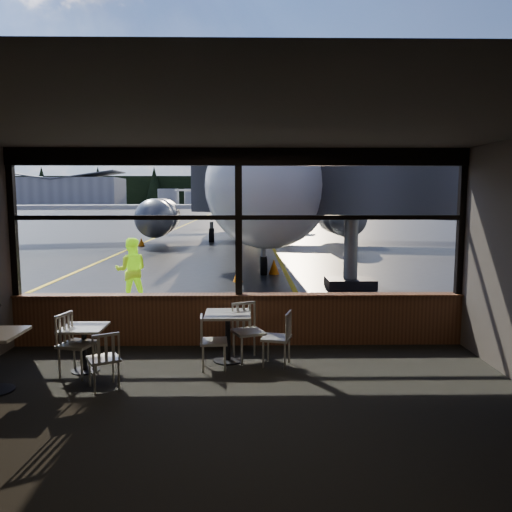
{
  "coord_description": "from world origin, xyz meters",
  "views": [
    {
      "loc": [
        0.16,
        -8.79,
        2.65
      ],
      "look_at": [
        0.32,
        1.0,
        1.5
      ],
      "focal_mm": 35.0,
      "sensor_mm": 36.0,
      "label": 1
    }
  ],
  "objects_px": {
    "jet_bridge": "(368,212)",
    "cafe_table_near": "(228,337)",
    "cone_extra": "(238,275)",
    "chair_near_e": "(276,339)",
    "cafe_table_mid": "(85,349)",
    "chair_near_w": "(214,342)",
    "chair_mid_s": "(104,360)",
    "cone_nose": "(274,267)",
    "airliner": "(250,148)",
    "chair_mid_w": "(77,345)",
    "ground_crew": "(131,270)",
    "cone_wing": "(141,242)",
    "chair_near_n": "(248,333)"
  },
  "relations": [
    {
      "from": "jet_bridge",
      "to": "cafe_table_near",
      "type": "height_order",
      "value": "jet_bridge"
    },
    {
      "from": "chair_near_w",
      "to": "chair_mid_w",
      "type": "bearing_deg",
      "value": -86.69
    },
    {
      "from": "cone_nose",
      "to": "cone_extra",
      "type": "xyz_separation_m",
      "value": [
        -1.23,
        -1.57,
        -0.04
      ]
    },
    {
      "from": "cafe_table_mid",
      "to": "chair_near_n",
      "type": "relative_size",
      "value": 0.74
    },
    {
      "from": "chair_near_w",
      "to": "cone_extra",
      "type": "xyz_separation_m",
      "value": [
        0.21,
        8.1,
        -0.21
      ]
    },
    {
      "from": "chair_mid_s",
      "to": "airliner",
      "type": "bearing_deg",
      "value": 56.17
    },
    {
      "from": "cafe_table_near",
      "to": "chair_near_e",
      "type": "xyz_separation_m",
      "value": [
        0.77,
        -0.23,
        0.04
      ]
    },
    {
      "from": "cafe_table_near",
      "to": "chair_near_w",
      "type": "relative_size",
      "value": 0.94
    },
    {
      "from": "cafe_table_mid",
      "to": "cone_wing",
      "type": "relative_size",
      "value": 1.43
    },
    {
      "from": "jet_bridge",
      "to": "cafe_table_near",
      "type": "bearing_deg",
      "value": -120.34
    },
    {
      "from": "chair_mid_s",
      "to": "cafe_table_mid",
      "type": "bearing_deg",
      "value": 96.52
    },
    {
      "from": "chair_mid_w",
      "to": "cafe_table_near",
      "type": "bearing_deg",
      "value": 121.01
    },
    {
      "from": "chair_near_e",
      "to": "chair_mid_w",
      "type": "bearing_deg",
      "value": 113.14
    },
    {
      "from": "cafe_table_near",
      "to": "cone_extra",
      "type": "height_order",
      "value": "cafe_table_near"
    },
    {
      "from": "chair_near_e",
      "to": "chair_near_n",
      "type": "bearing_deg",
      "value": 76.5
    },
    {
      "from": "chair_near_n",
      "to": "cone_wing",
      "type": "bearing_deg",
      "value": -95.12
    },
    {
      "from": "cafe_table_mid",
      "to": "cone_extra",
      "type": "xyz_separation_m",
      "value": [
        2.17,
        8.17,
        -0.13
      ]
    },
    {
      "from": "cafe_table_near",
      "to": "chair_mid_s",
      "type": "height_order",
      "value": "chair_mid_s"
    },
    {
      "from": "chair_near_e",
      "to": "cone_wing",
      "type": "xyz_separation_m",
      "value": [
        -6.3,
        19.73,
        -0.2
      ]
    },
    {
      "from": "chair_near_w",
      "to": "cone_nose",
      "type": "bearing_deg",
      "value": 167.29
    },
    {
      "from": "cafe_table_near",
      "to": "chair_near_w",
      "type": "height_order",
      "value": "chair_near_w"
    },
    {
      "from": "chair_near_e",
      "to": "cone_extra",
      "type": "xyz_separation_m",
      "value": [
        -0.77,
        7.96,
        -0.22
      ]
    },
    {
      "from": "chair_mid_w",
      "to": "cone_extra",
      "type": "relative_size",
      "value": 2.17
    },
    {
      "from": "chair_mid_w",
      "to": "ground_crew",
      "type": "bearing_deg",
      "value": -160.56
    },
    {
      "from": "cafe_table_near",
      "to": "ground_crew",
      "type": "relative_size",
      "value": 0.49
    },
    {
      "from": "cone_nose",
      "to": "airliner",
      "type": "bearing_deg",
      "value": 93.65
    },
    {
      "from": "cafe_table_mid",
      "to": "ground_crew",
      "type": "height_order",
      "value": "ground_crew"
    },
    {
      "from": "ground_crew",
      "to": "cone_extra",
      "type": "xyz_separation_m",
      "value": [
        2.62,
        3.1,
        -0.61
      ]
    },
    {
      "from": "cafe_table_near",
      "to": "chair_near_e",
      "type": "bearing_deg",
      "value": -16.79
    },
    {
      "from": "cafe_table_near",
      "to": "chair_mid_s",
      "type": "bearing_deg",
      "value": -145.58
    },
    {
      "from": "jet_bridge",
      "to": "cone_extra",
      "type": "height_order",
      "value": "jet_bridge"
    },
    {
      "from": "chair_mid_w",
      "to": "cone_nose",
      "type": "distance_m",
      "value": 10.52
    },
    {
      "from": "chair_near_e",
      "to": "cone_nose",
      "type": "xyz_separation_m",
      "value": [
        0.46,
        9.54,
        -0.18
      ]
    },
    {
      "from": "jet_bridge",
      "to": "chair_near_e",
      "type": "bearing_deg",
      "value": -114.19
    },
    {
      "from": "cone_nose",
      "to": "cone_extra",
      "type": "height_order",
      "value": "cone_nose"
    },
    {
      "from": "cafe_table_near",
      "to": "chair_mid_w",
      "type": "bearing_deg",
      "value": -163.99
    },
    {
      "from": "jet_bridge",
      "to": "chair_mid_s",
      "type": "bearing_deg",
      "value": -125.67
    },
    {
      "from": "chair_near_e",
      "to": "chair_near_w",
      "type": "distance_m",
      "value": 0.98
    },
    {
      "from": "cone_nose",
      "to": "chair_near_w",
      "type": "bearing_deg",
      "value": -98.43
    },
    {
      "from": "cone_extra",
      "to": "jet_bridge",
      "type": "bearing_deg",
      "value": -19.07
    },
    {
      "from": "chair_near_e",
      "to": "chair_near_w",
      "type": "relative_size",
      "value": 1.04
    },
    {
      "from": "jet_bridge",
      "to": "chair_mid_w",
      "type": "distance_m",
      "value": 9.41
    },
    {
      "from": "airliner",
      "to": "cone_nose",
      "type": "bearing_deg",
      "value": -88.25
    },
    {
      "from": "cafe_table_near",
      "to": "cone_extra",
      "type": "distance_m",
      "value": 7.73
    },
    {
      "from": "cafe_table_mid",
      "to": "chair_near_e",
      "type": "xyz_separation_m",
      "value": [
        2.94,
        0.21,
        0.09
      ]
    },
    {
      "from": "chair_near_e",
      "to": "chair_near_n",
      "type": "xyz_separation_m",
      "value": [
        -0.44,
        0.24,
        0.03
      ]
    },
    {
      "from": "chair_near_e",
      "to": "cafe_table_mid",
      "type": "bearing_deg",
      "value": 109.47
    },
    {
      "from": "jet_bridge",
      "to": "cone_extra",
      "type": "relative_size",
      "value": 23.22
    },
    {
      "from": "chair_mid_w",
      "to": "cone_extra",
      "type": "xyz_separation_m",
      "value": [
        2.21,
        8.36,
        -0.26
      ]
    },
    {
      "from": "airliner",
      "to": "jet_bridge",
      "type": "xyz_separation_m",
      "value": [
        3.3,
        -14.83,
        -3.28
      ]
    }
  ]
}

